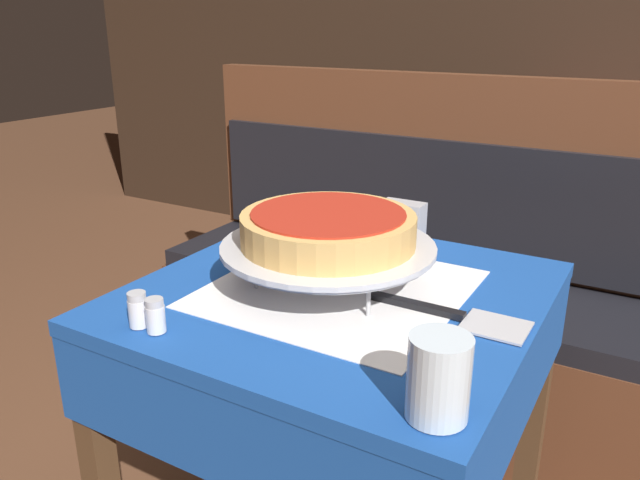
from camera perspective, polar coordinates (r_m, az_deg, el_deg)
name	(u,v)px	position (r m, az deg, el deg)	size (l,w,h in m)	color
dining_table_front	(338,342)	(1.25, 1.65, -9.33)	(0.74, 0.74, 0.75)	#194799
dining_table_rear	(609,174)	(2.77, 24.94, 5.48)	(0.72, 0.72, 0.75)	red
booth_bench	(419,314)	(2.08, 9.06, -6.70)	(1.75, 0.46, 1.08)	brown
back_wall_panel	(570,28)	(3.22, 21.90, 17.53)	(6.00, 0.04, 2.40)	black
pizza_pan_stand	(328,249)	(1.17, 0.74, -0.81)	(0.41, 0.41, 0.09)	#ADADB2
deep_dish_pizza	(328,228)	(1.16, 0.75, 1.10)	(0.33, 0.33, 0.06)	tan
pizza_server	(453,315)	(1.11, 12.09, -6.73)	(0.29, 0.09, 0.01)	#BCBCC1
water_glass_near	(439,378)	(0.82, 10.79, -12.26)	(0.08, 0.08, 0.11)	silver
salt_shaker	(138,310)	(1.09, -16.31, -6.13)	(0.03, 0.03, 0.06)	silver
pepper_shaker	(155,316)	(1.06, -14.82, -6.70)	(0.03, 0.03, 0.06)	silver
napkin_holder	(403,221)	(1.46, 7.57, 1.75)	(0.10, 0.05, 0.09)	#B2B2B7
condiment_caddy	(618,137)	(2.80, 25.62, 8.45)	(0.13, 0.13, 0.16)	black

